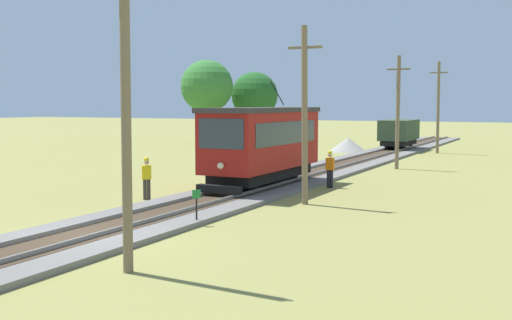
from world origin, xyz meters
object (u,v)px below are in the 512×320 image
Objects in this scene: gravel_pile at (348,145)px; utility_pole_foreground at (126,94)px; utility_pole_near_tram at (305,114)px; tree_left_far at (255,95)px; utility_pole_far at (438,106)px; trackside_signal_marker at (197,205)px; utility_pole_mid at (398,111)px; track_worker at (147,176)px; freight_car at (399,132)px; red_tram at (263,142)px; second_worker at (330,167)px; tree_left_near at (207,86)px.

utility_pole_foreground is at bearing -79.78° from gravel_pile.
utility_pole_foreground is 11.29m from utility_pole_near_tram.
tree_left_far is at bearing 112.77° from utility_pole_foreground.
utility_pole_far is 34.77m from trackside_signal_marker.
utility_pole_mid is 18.41m from track_worker.
freight_car is at bearing -45.01° from track_worker.
utility_pole_mid is at bearing 73.86° from red_tram.
utility_pole_mid reaches higher than track_worker.
tree_left_far is at bearing 113.71° from trackside_signal_marker.
red_tram is at bearing -69.57° from track_worker.
gravel_pile is at bearing 120.19° from utility_pole_mid.
trackside_signal_marker is 0.37× the size of gravel_pile.
utility_pole_mid is (0.00, 26.68, -0.68)m from utility_pole_foreground.
utility_pole_near_tram reaches higher than red_tram.
utility_pole_mid is 0.94× the size of utility_pole_far.
freight_car is 2.91× the size of second_worker.
tree_left_far is (-18.34, 41.77, 4.19)m from trackside_signal_marker.
utility_pole_near_tram is at bearing 3.46° from second_worker.
tree_left_near reaches higher than utility_pole_foreground.
utility_pole_near_tram is at bearing -75.72° from gravel_pile.
utility_pole_foreground reaches higher than freight_car.
freight_car is at bearing -19.02° from tree_left_far.
utility_pole_foreground reaches higher than tree_left_far.
utility_pole_far reaches higher than utility_pole_mid.
trackside_signal_marker is 43.20m from tree_left_near.
utility_pole_far is at bearing -6.45° from tree_left_near.
gravel_pile is (-6.97, 38.66, -3.63)m from utility_pole_foreground.
trackside_signal_marker is 0.16× the size of tree_left_far.
track_worker is at bearing -63.51° from tree_left_near.
tree_left_near reaches higher than freight_car.
red_tram is at bearing -63.29° from tree_left_far.
second_worker is at bearing 33.27° from red_tram.
trackside_signal_marker is (-1.59, -34.59, -3.11)m from utility_pole_far.
trackside_signal_marker is 0.66× the size of track_worker.
gravel_pile is 0.38× the size of tree_left_near.
gravel_pile is at bearing -34.22° from tree_left_far.
trackside_signal_marker is 6.19m from track_worker.
utility_pole_far is 2.30× the size of gravel_pile.
utility_pole_near_tram is at bearing -115.19° from track_worker.
red_tram reaches higher than gravel_pile.
tree_left_far reaches higher than trackside_signal_marker.
tree_left_near is at bearing 118.17° from utility_pole_foreground.
utility_pole_mid is 5.86× the size of trackside_signal_marker.
trackside_signal_marker is 33.39m from gravel_pile.
freight_car is at bearing -3.22° from tree_left_near.
gravel_pile is (-6.97, 27.38, -3.01)m from utility_pole_near_tram.
utility_pole_mid reaches higher than freight_car.
utility_pole_mid is at bearing -90.00° from utility_pole_far.
utility_pole_near_tram is 0.84× the size of tree_left_near.
trackside_signal_marker is at bearing -60.10° from tree_left_near.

